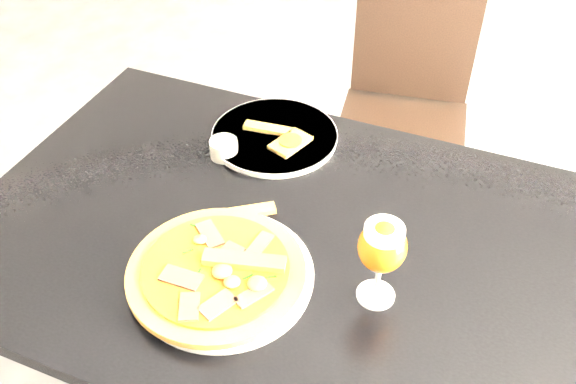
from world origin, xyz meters
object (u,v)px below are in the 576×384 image
(chair_far, at_px, (404,111))
(beer_glass, at_px, (382,247))
(pizza, at_px, (217,271))
(dining_table, at_px, (283,266))

(chair_far, bearing_deg, beer_glass, -89.10)
(pizza, xyz_separation_m, beer_glass, (0.27, 0.05, 0.09))
(pizza, bearing_deg, dining_table, 61.79)
(dining_table, relative_size, beer_glass, 7.71)
(beer_glass, bearing_deg, pizza, -170.47)
(chair_far, bearing_deg, pizza, -104.01)
(dining_table, xyz_separation_m, chair_far, (0.13, 0.89, -0.20))
(dining_table, distance_m, chair_far, 0.92)
(pizza, relative_size, beer_glass, 1.85)
(dining_table, distance_m, beer_glass, 0.30)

